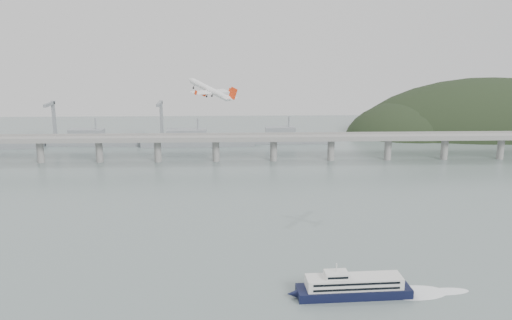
{
  "coord_description": "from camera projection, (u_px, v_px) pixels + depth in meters",
  "views": [
    {
      "loc": [
        -10.17,
        -257.02,
        112.08
      ],
      "look_at": [
        0.0,
        55.0,
        36.0
      ],
      "focal_mm": 38.0,
      "sensor_mm": 36.0,
      "label": 1
    }
  ],
  "objects": [
    {
      "name": "headland",
      "position": [
        500.0,
        148.0,
        612.19
      ],
      "size": [
        365.0,
        155.0,
        156.0
      ],
      "color": "black",
      "rests_on": "ground"
    },
    {
      "name": "bridge",
      "position": [
        249.0,
        141.0,
        466.43
      ],
      "size": [
        800.0,
        22.0,
        23.9
      ],
      "color": "gray",
      "rests_on": "ground"
    },
    {
      "name": "distant_fleet",
      "position": [
        90.0,
        140.0,
        527.45
      ],
      "size": [
        453.0,
        60.9,
        40.0
      ],
      "color": "slate",
      "rests_on": "ground"
    },
    {
      "name": "airliner",
      "position": [
        211.0,
        90.0,
        336.78
      ],
      "size": [
        33.55,
        32.51,
        15.52
      ],
      "rotation": [
        0.05,
        -0.33,
        2.52
      ],
      "color": "white",
      "rests_on": "ground"
    },
    {
      "name": "ground",
      "position": [
        260.0,
        254.0,
        276.44
      ],
      "size": [
        900.0,
        900.0,
        0.0
      ],
      "primitive_type": "plane",
      "color": "slate",
      "rests_on": "ground"
    },
    {
      "name": "ferry",
      "position": [
        354.0,
        287.0,
        232.44
      ],
      "size": [
        80.88,
        16.45,
        15.25
      ],
      "rotation": [
        0.0,
        0.0,
        0.05
      ],
      "color": "black",
      "rests_on": "ground"
    }
  ]
}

